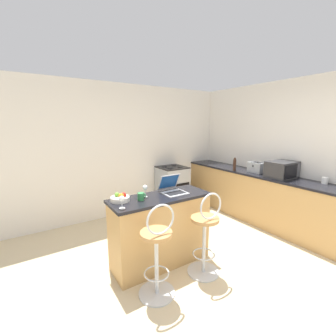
{
  "coord_description": "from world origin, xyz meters",
  "views": [
    {
      "loc": [
        -1.74,
        -1.5,
        1.84
      ],
      "look_at": [
        0.48,
        1.94,
        1.03
      ],
      "focal_mm": 24.0,
      "sensor_mm": 36.0,
      "label": 1
    }
  ],
  "objects_px": {
    "stove_range": "(172,188)",
    "microwave": "(282,169)",
    "bar_stool_near": "(157,252)",
    "mug_green": "(141,196)",
    "mug_white": "(325,180)",
    "wine_glass_short": "(145,188)",
    "laptop": "(172,188)",
    "wine_glass_tall": "(122,200)",
    "toaster": "(257,167)",
    "pepper_mill": "(235,164)",
    "bar_stool_far": "(205,235)",
    "fruit_bowl": "(120,198)"
  },
  "relations": [
    {
      "from": "microwave",
      "to": "toaster",
      "type": "bearing_deg",
      "value": 91.87
    },
    {
      "from": "microwave",
      "to": "mug_white",
      "type": "relative_size",
      "value": 4.87
    },
    {
      "from": "laptop",
      "to": "pepper_mill",
      "type": "xyz_separation_m",
      "value": [
        1.82,
        0.51,
        0.07
      ]
    },
    {
      "from": "fruit_bowl",
      "to": "wine_glass_short",
      "type": "bearing_deg",
      "value": -3.97
    },
    {
      "from": "bar_stool_far",
      "to": "mug_green",
      "type": "height_order",
      "value": "bar_stool_far"
    },
    {
      "from": "bar_stool_far",
      "to": "fruit_bowl",
      "type": "relative_size",
      "value": 4.73
    },
    {
      "from": "microwave",
      "to": "mug_white",
      "type": "xyz_separation_m",
      "value": [
        0.17,
        -0.6,
        -0.09
      ]
    },
    {
      "from": "wine_glass_short",
      "to": "fruit_bowl",
      "type": "bearing_deg",
      "value": 176.03
    },
    {
      "from": "mug_white",
      "to": "wine_glass_short",
      "type": "xyz_separation_m",
      "value": [
        -2.62,
        0.92,
        0.07
      ]
    },
    {
      "from": "bar_stool_near",
      "to": "pepper_mill",
      "type": "distance_m",
      "value": 2.66
    },
    {
      "from": "stove_range",
      "to": "mug_green",
      "type": "distance_m",
      "value": 2.23
    },
    {
      "from": "bar_stool_far",
      "to": "laptop",
      "type": "relative_size",
      "value": 3.23
    },
    {
      "from": "microwave",
      "to": "toaster",
      "type": "distance_m",
      "value": 0.49
    },
    {
      "from": "toaster",
      "to": "stove_range",
      "type": "relative_size",
      "value": 0.3
    },
    {
      "from": "pepper_mill",
      "to": "bar_stool_near",
      "type": "bearing_deg",
      "value": -155.88
    },
    {
      "from": "pepper_mill",
      "to": "wine_glass_short",
      "type": "xyz_separation_m",
      "value": [
        -2.22,
        -0.5,
        -0.01
      ]
    },
    {
      "from": "wine_glass_short",
      "to": "bar_stool_near",
      "type": "bearing_deg",
      "value": -105.67
    },
    {
      "from": "stove_range",
      "to": "wine_glass_short",
      "type": "xyz_separation_m",
      "value": [
        -1.41,
        -1.48,
        0.58
      ]
    },
    {
      "from": "mug_white",
      "to": "fruit_bowl",
      "type": "bearing_deg",
      "value": 162.19
    },
    {
      "from": "bar_stool_far",
      "to": "bar_stool_near",
      "type": "bearing_deg",
      "value": 180.0
    },
    {
      "from": "microwave",
      "to": "pepper_mill",
      "type": "relative_size",
      "value": 1.94
    },
    {
      "from": "wine_glass_tall",
      "to": "fruit_bowl",
      "type": "bearing_deg",
      "value": 73.59
    },
    {
      "from": "bar_stool_near",
      "to": "stove_range",
      "type": "relative_size",
      "value": 1.14
    },
    {
      "from": "fruit_bowl",
      "to": "wine_glass_tall",
      "type": "bearing_deg",
      "value": -106.41
    },
    {
      "from": "fruit_bowl",
      "to": "wine_glass_short",
      "type": "relative_size",
      "value": 1.44
    },
    {
      "from": "mug_white",
      "to": "laptop",
      "type": "bearing_deg",
      "value": 157.77
    },
    {
      "from": "bar_stool_near",
      "to": "microwave",
      "type": "distance_m",
      "value": 2.68
    },
    {
      "from": "wine_glass_tall",
      "to": "microwave",
      "type": "bearing_deg",
      "value": -2.34
    },
    {
      "from": "mug_green",
      "to": "bar_stool_near",
      "type": "bearing_deg",
      "value": -97.41
    },
    {
      "from": "laptop",
      "to": "mug_white",
      "type": "distance_m",
      "value": 2.4
    },
    {
      "from": "wine_glass_tall",
      "to": "pepper_mill",
      "type": "bearing_deg",
      "value": 15.19
    },
    {
      "from": "stove_range",
      "to": "mug_white",
      "type": "height_order",
      "value": "mug_white"
    },
    {
      "from": "wine_glass_tall",
      "to": "wine_glass_short",
      "type": "relative_size",
      "value": 0.92
    },
    {
      "from": "bar_stool_near",
      "to": "mug_green",
      "type": "xyz_separation_m",
      "value": [
        0.06,
        0.49,
        0.47
      ]
    },
    {
      "from": "laptop",
      "to": "wine_glass_short",
      "type": "height_order",
      "value": "laptop"
    },
    {
      "from": "mug_white",
      "to": "mug_green",
      "type": "xyz_separation_m",
      "value": [
        -2.72,
        0.85,
        -0.01
      ]
    },
    {
      "from": "bar_stool_near",
      "to": "mug_green",
      "type": "relative_size",
      "value": 10.92
    },
    {
      "from": "microwave",
      "to": "toaster",
      "type": "relative_size",
      "value": 1.81
    },
    {
      "from": "stove_range",
      "to": "mug_white",
      "type": "bearing_deg",
      "value": -63.23
    },
    {
      "from": "mug_white",
      "to": "fruit_bowl",
      "type": "relative_size",
      "value": 0.46
    },
    {
      "from": "toaster",
      "to": "bar_stool_near",
      "type": "bearing_deg",
      "value": -164.43
    },
    {
      "from": "bar_stool_far",
      "to": "laptop",
      "type": "height_order",
      "value": "laptop"
    },
    {
      "from": "wine_glass_tall",
      "to": "wine_glass_short",
      "type": "height_order",
      "value": "wine_glass_short"
    },
    {
      "from": "stove_range",
      "to": "mug_green",
      "type": "bearing_deg",
      "value": -133.98
    },
    {
      "from": "mug_white",
      "to": "toaster",
      "type": "bearing_deg",
      "value": 99.73
    },
    {
      "from": "laptop",
      "to": "wine_glass_tall",
      "type": "height_order",
      "value": "laptop"
    },
    {
      "from": "stove_range",
      "to": "microwave",
      "type": "bearing_deg",
      "value": -60.02
    },
    {
      "from": "stove_range",
      "to": "wine_glass_tall",
      "type": "bearing_deg",
      "value": -136.7
    },
    {
      "from": "microwave",
      "to": "mug_green",
      "type": "bearing_deg",
      "value": 174.32
    },
    {
      "from": "bar_stool_near",
      "to": "bar_stool_far",
      "type": "xyz_separation_m",
      "value": [
        0.67,
        0.0,
        0.0
      ]
    }
  ]
}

